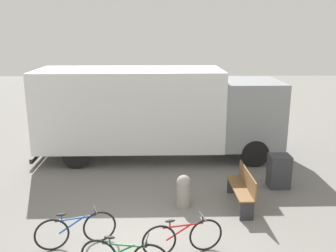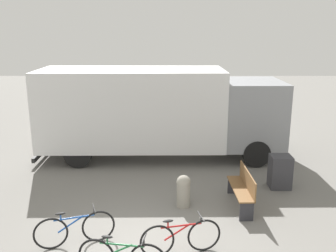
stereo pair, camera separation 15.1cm
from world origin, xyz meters
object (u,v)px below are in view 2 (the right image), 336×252
Objects in this scene: utility_box at (279,172)px; bicycle_far at (180,237)px; bollard_near_bench at (183,190)px; park_bench at (242,187)px; bicycle_near at (74,229)px; delivery_truck at (156,109)px.

bicycle_far is at bearing -131.91° from utility_box.
park_bench is at bearing 0.08° from bollard_near_bench.
bollard_near_bench is (2.42, 1.84, 0.08)m from bicycle_near.
bicycle_near is at bearing -150.16° from utility_box.
utility_box is (2.89, 1.21, 0.02)m from bollard_near_bench.
utility_box is (3.03, 3.38, 0.11)m from bicycle_far.
bicycle_near is 0.98× the size of bicycle_far.
utility_box is (1.32, 1.21, -0.05)m from park_bench.
bicycle_near is at bearing -142.82° from bollard_near_bench.
park_bench is 1.57m from bollard_near_bench.
delivery_truck is 6.37m from bicycle_far.
park_bench reaches higher than bicycle_far.
bollard_near_bench is at bearing 73.05° from bicycle_far.
bollard_near_bench is 3.13m from utility_box.
park_bench is 2.76m from bicycle_far.
utility_box is (5.31, 3.04, 0.11)m from bicycle_near.
bicycle_far is at bearing 140.24° from park_bench.
delivery_truck is at bearing 101.18° from bollard_near_bench.
delivery_truck is 6.23m from bicycle_near.
bicycle_near is 6.12m from utility_box.
utility_box is (3.68, -2.81, -1.27)m from delivery_truck.
bicycle_far is at bearing -84.58° from delivery_truck.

